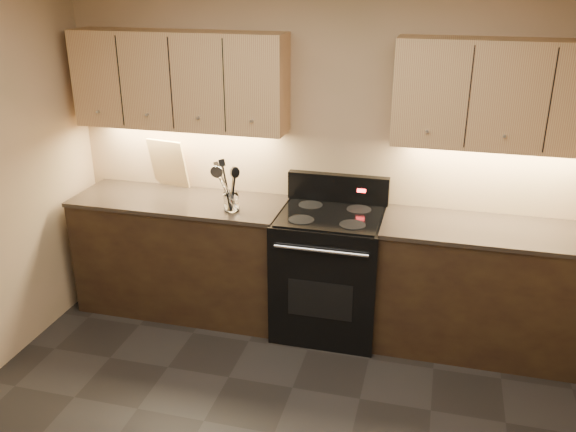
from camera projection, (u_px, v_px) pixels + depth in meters
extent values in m
cube|color=tan|center=(330.00, 152.00, 4.51)|extent=(4.00, 0.04, 2.60)
cube|color=black|center=(183.00, 256.00, 4.81)|extent=(1.60, 0.60, 0.90)
cube|color=#3D3127|center=(179.00, 201.00, 4.64)|extent=(1.62, 0.62, 0.03)
cube|color=black|center=(483.00, 291.00, 4.28)|extent=(1.44, 0.60, 0.90)
cube|color=#3D3127|center=(491.00, 230.00, 4.11)|extent=(1.46, 0.62, 0.03)
cube|color=black|center=(329.00, 273.00, 4.51)|extent=(0.76, 0.65, 0.92)
cube|color=black|center=(331.00, 215.00, 4.34)|extent=(0.70, 0.60, 0.01)
cube|color=black|center=(338.00, 189.00, 4.56)|extent=(0.76, 0.07, 0.22)
cube|color=red|center=(361.00, 191.00, 4.48)|extent=(0.06, 0.00, 0.03)
cylinder|color=silver|center=(321.00, 251.00, 4.08)|extent=(0.65, 0.02, 0.02)
cube|color=black|center=(320.00, 300.00, 4.24)|extent=(0.46, 0.00, 0.28)
cylinder|color=black|center=(301.00, 220.00, 4.24)|extent=(0.18, 0.18, 0.00)
cylinder|color=black|center=(352.00, 225.00, 4.16)|extent=(0.18, 0.18, 0.00)
cylinder|color=black|center=(311.00, 205.00, 4.51)|extent=(0.18, 0.18, 0.00)
cylinder|color=black|center=(359.00, 209.00, 4.43)|extent=(0.18, 0.18, 0.00)
cube|color=tan|center=(179.00, 80.00, 4.45)|extent=(1.60, 0.30, 0.70)
cube|color=tan|center=(507.00, 95.00, 3.91)|extent=(1.44, 0.30, 0.70)
cube|color=#B2B5BA|center=(169.00, 162.00, 4.88)|extent=(0.08, 0.01, 0.12)
cylinder|color=white|center=(231.00, 201.00, 4.39)|extent=(0.15, 0.15, 0.14)
cylinder|color=white|center=(232.00, 209.00, 4.41)|extent=(0.11, 0.11, 0.02)
cube|color=tan|center=(168.00, 163.00, 4.83)|extent=(0.33, 0.16, 0.40)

